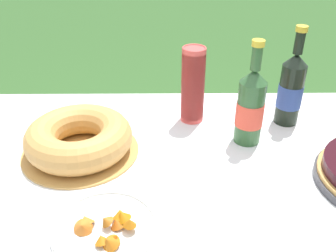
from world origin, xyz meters
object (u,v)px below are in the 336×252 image
at_px(cup_stack, 193,85).
at_px(juice_bottle_red, 291,89).
at_px(bundt_cake, 79,138).
at_px(snack_plate_left, 106,227).
at_px(cider_bottle_green, 250,107).

relative_size(cup_stack, juice_bottle_red, 0.78).
bearing_deg(bundt_cake, snack_plate_left, -69.58).
height_order(bundt_cake, cup_stack, cup_stack).
bearing_deg(cider_bottle_green, bundt_cake, -172.96).
distance_m(cup_stack, snack_plate_left, 0.54).
distance_m(bundt_cake, cider_bottle_green, 0.48).
relative_size(bundt_cake, snack_plate_left, 1.41).
bearing_deg(cup_stack, bundt_cake, -150.13).
height_order(cup_stack, snack_plate_left, cup_stack).
distance_m(cider_bottle_green, juice_bottle_red, 0.18).
relative_size(cider_bottle_green, snack_plate_left, 1.32).
height_order(bundt_cake, snack_plate_left, bundt_cake).
bearing_deg(snack_plate_left, juice_bottle_red, 42.10).
xyz_separation_m(bundt_cake, juice_bottle_red, (0.62, 0.17, 0.07)).
height_order(bundt_cake, juice_bottle_red, juice_bottle_red).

